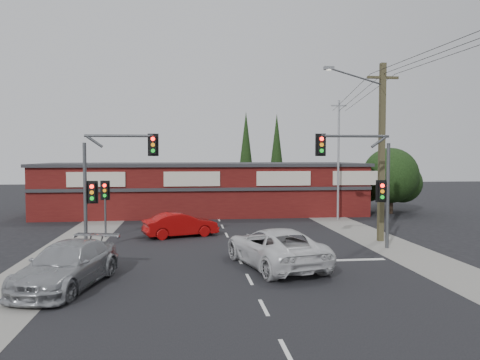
{
  "coord_description": "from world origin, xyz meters",
  "views": [
    {
      "loc": [
        -2.43,
        -22.21,
        4.85
      ],
      "look_at": [
        0.48,
        3.0,
        3.52
      ],
      "focal_mm": 35.0,
      "sensor_mm": 36.0,
      "label": 1
    }
  ],
  "objects": [
    {
      "name": "silver_suv",
      "position": [
        -6.82,
        -4.59,
        0.81
      ],
      "size": [
        3.54,
        5.97,
        1.62
      ],
      "primitive_type": "imported",
      "rotation": [
        0.0,
        0.0,
        -0.24
      ],
      "color": "#A2A4A7",
      "rests_on": "ground"
    },
    {
      "name": "white_suv",
      "position": [
        1.41,
        -2.28,
        0.85
      ],
      "size": [
        4.21,
        6.59,
        1.69
      ],
      "primitive_type": "imported",
      "rotation": [
        0.0,
        0.0,
        3.39
      ],
      "color": "silver",
      "rests_on": "ground"
    },
    {
      "name": "conifer_near",
      "position": [
        3.5,
        24.0,
        5.48
      ],
      "size": [
        1.8,
        1.8,
        9.25
      ],
      "color": "#2D2116",
      "rests_on": "ground"
    },
    {
      "name": "shop_building",
      "position": [
        -0.99,
        16.99,
        2.13
      ],
      "size": [
        27.3,
        8.4,
        4.22
      ],
      "color": "#490F0E",
      "rests_on": "ground"
    },
    {
      "name": "power_lines",
      "position": [
        8.47,
        -2.47,
        9.04
      ],
      "size": [
        2.01,
        29.0,
        1.22
      ],
      "color": "black",
      "rests_on": "ground"
    },
    {
      "name": "tree_cluster",
      "position": [
        14.69,
        15.44,
        2.9
      ],
      "size": [
        5.9,
        5.1,
        5.5
      ],
      "color": "#2D2116",
      "rests_on": "ground"
    },
    {
      "name": "red_sedan",
      "position": [
        -2.78,
        5.76,
        0.72
      ],
      "size": [
        4.66,
        2.86,
        1.45
      ],
      "primitive_type": "imported",
      "rotation": [
        0.0,
        0.0,
        1.9
      ],
      "color": "#990909",
      "rests_on": "ground"
    },
    {
      "name": "lane_dashes",
      "position": [
        0.0,
        -0.91,
        0.01
      ],
      "size": [
        0.12,
        35.79,
        0.01
      ],
      "color": "silver",
      "rests_on": "ground"
    },
    {
      "name": "stop_line",
      "position": [
        3.5,
        -1.5,
        0.01
      ],
      "size": [
        6.5,
        0.35,
        0.01
      ],
      "primitive_type": "cube",
      "color": "silver",
      "rests_on": "ground"
    },
    {
      "name": "verge_left",
      "position": [
        -8.5,
        5.0,
        0.01
      ],
      "size": [
        3.0,
        70.0,
        0.02
      ],
      "primitive_type": "cube",
      "color": "gray",
      "rests_on": "ground"
    },
    {
      "name": "traffic_mast_right",
      "position": [
        6.86,
        1.0,
        3.95
      ],
      "size": [
        3.96,
        0.27,
        5.97
      ],
      "color": "#47494C",
      "rests_on": "ground"
    },
    {
      "name": "verge_right",
      "position": [
        8.5,
        5.0,
        0.01
      ],
      "size": [
        3.0,
        70.0,
        0.02
      ],
      "primitive_type": "cube",
      "color": "gray",
      "rests_on": "ground"
    },
    {
      "name": "steel_pole",
      "position": [
        9.0,
        12.0,
        4.7
      ],
      "size": [
        1.2,
        0.16,
        9.0
      ],
      "color": "gray",
      "rests_on": "ground"
    },
    {
      "name": "road_strip",
      "position": [
        0.0,
        5.0,
        0.01
      ],
      "size": [
        14.0,
        70.0,
        0.01
      ],
      "primitive_type": "cube",
      "color": "black",
      "rests_on": "ground"
    },
    {
      "name": "utility_pole",
      "position": [
        8.36,
        2.99,
        5.4
      ],
      "size": [
        4.38,
        0.59,
        10.0
      ],
      "color": "#4B452A",
      "rests_on": "ground"
    },
    {
      "name": "conifer_far",
      "position": [
        7.0,
        26.0,
        5.48
      ],
      "size": [
        1.8,
        1.8,
        9.25
      ],
      "color": "#2D2116",
      "rests_on": "ground"
    },
    {
      "name": "traffic_mast_left",
      "position": [
        -6.43,
        2.0,
        3.93
      ],
      "size": [
        3.77,
        0.27,
        5.97
      ],
      "color": "#47494C",
      "rests_on": "ground"
    },
    {
      "name": "pedestal_signal",
      "position": [
        -7.2,
        6.01,
        2.41
      ],
      "size": [
        0.55,
        0.27,
        3.38
      ],
      "color": "#47494C",
      "rests_on": "ground"
    },
    {
      "name": "ground",
      "position": [
        0.0,
        0.0,
        0.0
      ],
      "size": [
        120.0,
        120.0,
        0.0
      ],
      "primitive_type": "plane",
      "color": "black",
      "rests_on": "ground"
    }
  ]
}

